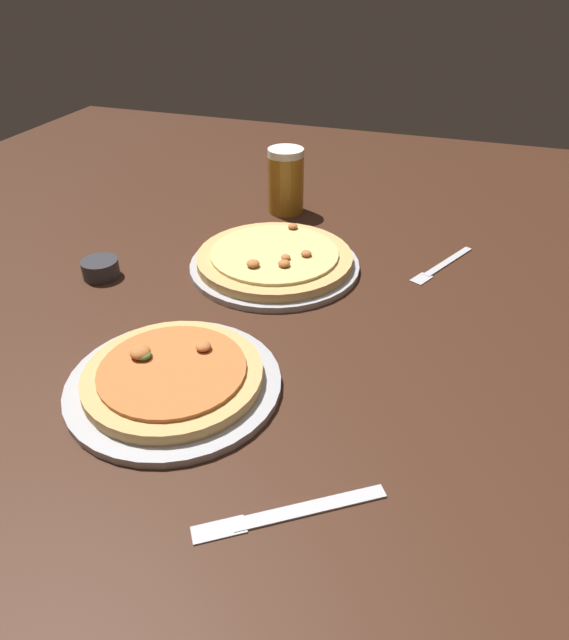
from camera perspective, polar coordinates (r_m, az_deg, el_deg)
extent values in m
cube|color=#3D2114|center=(0.96, 0.00, -1.74)|extent=(2.40, 2.40, 0.03)
cylinder|color=#B2B2B7|center=(0.84, -10.94, -6.30)|extent=(0.31, 0.31, 0.01)
cylinder|color=tan|center=(0.83, -11.05, -5.51)|extent=(0.26, 0.26, 0.02)
cylinder|color=#C67038|center=(0.83, -11.14, -4.86)|extent=(0.21, 0.21, 0.01)
ellipsoid|color=#C67038|center=(0.85, -8.09, -2.62)|extent=(0.02, 0.02, 0.01)
ellipsoid|color=olive|center=(0.85, -13.90, -3.39)|extent=(0.02, 0.02, 0.01)
ellipsoid|color=#C67038|center=(0.85, -14.21, -3.12)|extent=(0.03, 0.03, 0.02)
cylinder|color=#B2B2B7|center=(1.13, -0.99, 5.48)|extent=(0.33, 0.33, 0.01)
cylinder|color=tan|center=(1.12, -1.00, 6.15)|extent=(0.30, 0.30, 0.02)
cylinder|color=#DBC67A|center=(1.11, -1.00, 6.70)|extent=(0.25, 0.25, 0.01)
ellipsoid|color=#C67038|center=(1.08, 0.12, 6.30)|extent=(0.02, 0.02, 0.01)
ellipsoid|color=#C67038|center=(1.09, 2.18, 6.65)|extent=(0.02, 0.02, 0.01)
ellipsoid|color=#C67038|center=(1.06, -3.16, 5.65)|extent=(0.02, 0.02, 0.01)
ellipsoid|color=#C67038|center=(1.06, -0.05, 5.68)|extent=(0.02, 0.02, 0.01)
ellipsoid|color=#C67038|center=(1.21, 0.83, 9.35)|extent=(0.02, 0.02, 0.01)
cylinder|color=#9E6619|center=(1.36, 0.12, 13.38)|extent=(0.08, 0.08, 0.13)
cylinder|color=white|center=(1.33, 0.13, 16.38)|extent=(0.08, 0.08, 0.02)
torus|color=silver|center=(1.41, -0.56, 14.11)|extent=(0.06, 0.08, 0.09)
cylinder|color=#333338|center=(1.15, -17.89, 4.92)|extent=(0.07, 0.07, 0.03)
cube|color=silver|center=(1.19, 16.02, 5.70)|extent=(0.08, 0.15, 0.01)
cube|color=silver|center=(1.12, 13.51, 4.10)|extent=(0.04, 0.05, 0.00)
cube|color=silver|center=(0.68, 2.60, -18.16)|extent=(0.16, 0.12, 0.01)
cube|color=silver|center=(0.67, -6.58, -19.98)|extent=(0.06, 0.05, 0.00)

